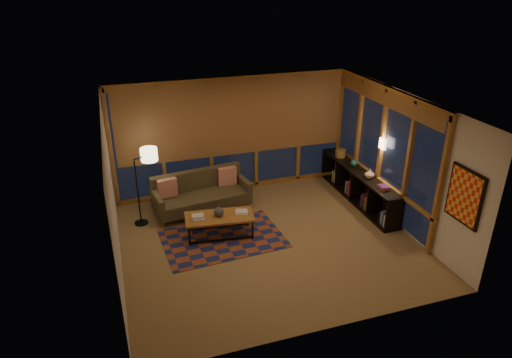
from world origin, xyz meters
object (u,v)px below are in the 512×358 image
object	(u,v)px
floor_lamp	(137,189)
bookshelf	(358,186)
coffee_table	(220,226)
sofa	(202,194)

from	to	relation	value
floor_lamp	bookshelf	bearing A→B (deg)	-36.49
coffee_table	sofa	bearing A→B (deg)	103.04
coffee_table	floor_lamp	size ratio (longest dim) A/B	0.85
coffee_table	floor_lamp	xyz separation A→B (m)	(-1.44, 0.97, 0.56)
sofa	bookshelf	xyz separation A→B (m)	(3.45, -0.60, -0.05)
floor_lamp	coffee_table	bearing A→B (deg)	-64.86
floor_lamp	bookshelf	size ratio (longest dim) A/B	0.54
coffee_table	floor_lamp	distance (m)	1.82
sofa	coffee_table	distance (m)	1.12
coffee_table	bookshelf	xyz separation A→B (m)	(3.33, 0.50, 0.14)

